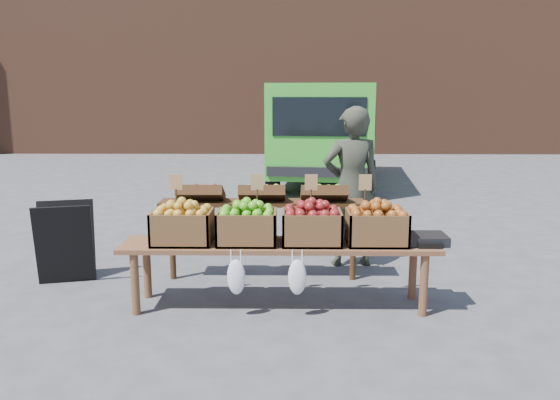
# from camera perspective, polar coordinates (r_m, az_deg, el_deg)

# --- Properties ---
(ground) EXTENTS (80.00, 80.00, 0.00)m
(ground) POSITION_cam_1_polar(r_m,az_deg,el_deg) (4.95, -11.75, -10.83)
(ground) COLOR #4B4B4E
(brick_building) EXTENTS (24.00, 4.00, 10.00)m
(brick_building) POSITION_cam_1_polar(r_m,az_deg,el_deg) (19.78, -2.50, 19.99)
(brick_building) COLOR brown
(brick_building) RESTS_ON ground
(delivery_van) EXTENTS (2.60, 4.76, 2.04)m
(delivery_van) POSITION_cam_1_polar(r_m,az_deg,el_deg) (11.60, 4.69, 6.81)
(delivery_van) COLOR green
(delivery_van) RESTS_ON ground
(vendor) EXTENTS (0.67, 0.48, 1.71)m
(vendor) POSITION_cam_1_polar(r_m,az_deg,el_deg) (5.85, 7.48, 1.33)
(vendor) COLOR #323729
(vendor) RESTS_ON ground
(chalkboard_sign) EXTENTS (0.59, 0.42, 0.81)m
(chalkboard_sign) POSITION_cam_1_polar(r_m,az_deg,el_deg) (5.74, -21.51, -4.12)
(chalkboard_sign) COLOR black
(chalkboard_sign) RESTS_ON ground
(back_table) EXTENTS (2.10, 0.44, 1.04)m
(back_table) POSITION_cam_1_polar(r_m,az_deg,el_deg) (5.40, -1.84, -3.01)
(back_table) COLOR #3D2512
(back_table) RESTS_ON ground
(display_bench) EXTENTS (2.70, 0.56, 0.57)m
(display_bench) POSITION_cam_1_polar(r_m,az_deg,el_deg) (4.76, -0.07, -7.82)
(display_bench) COLOR brown
(display_bench) RESTS_ON ground
(crate_golden_apples) EXTENTS (0.50, 0.40, 0.28)m
(crate_golden_apples) POSITION_cam_1_polar(r_m,az_deg,el_deg) (4.73, -10.13, -2.77)
(crate_golden_apples) COLOR #ACA31E
(crate_golden_apples) RESTS_ON display_bench
(crate_russet_pears) EXTENTS (0.50, 0.40, 0.28)m
(crate_russet_pears) POSITION_cam_1_polar(r_m,az_deg,el_deg) (4.66, -3.46, -2.83)
(crate_russet_pears) COLOR #349816
(crate_russet_pears) RESTS_ON display_bench
(crate_red_apples) EXTENTS (0.50, 0.40, 0.28)m
(crate_red_apples) POSITION_cam_1_polar(r_m,az_deg,el_deg) (4.65, 3.32, -2.85)
(crate_red_apples) COLOR maroon
(crate_red_apples) RESTS_ON display_bench
(crate_green_apples) EXTENTS (0.50, 0.40, 0.28)m
(crate_green_apples) POSITION_cam_1_polar(r_m,az_deg,el_deg) (4.71, 10.03, -2.83)
(crate_green_apples) COLOR #9F5414
(crate_green_apples) RESTS_ON display_bench
(weighing_scale) EXTENTS (0.34, 0.30, 0.08)m
(weighing_scale) POSITION_cam_1_polar(r_m,az_deg,el_deg) (4.82, 14.99, -3.94)
(weighing_scale) COLOR black
(weighing_scale) RESTS_ON display_bench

